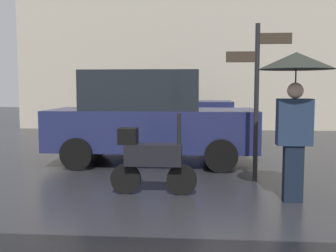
{
  "coord_description": "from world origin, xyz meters",
  "views": [
    {
      "loc": [
        -0.58,
        -2.19,
        1.62
      ],
      "look_at": [
        -1.11,
        4.76,
        0.96
      ],
      "focal_mm": 43.39,
      "sensor_mm": 36.0,
      "label": 1
    }
  ],
  "objects_px": {
    "pedestrian_with_umbrella": "(296,84)",
    "street_signpost": "(257,86)",
    "parked_car_left": "(150,117)",
    "parked_car_right": "(165,107)",
    "parked_scooter": "(151,158)"
  },
  "relations": [
    {
      "from": "pedestrian_with_umbrella",
      "to": "street_signpost",
      "type": "bearing_deg",
      "value": -130.2
    },
    {
      "from": "parked_car_left",
      "to": "street_signpost",
      "type": "xyz_separation_m",
      "value": [
        2.02,
        -1.59,
        0.65
      ]
    },
    {
      "from": "pedestrian_with_umbrella",
      "to": "parked_car_right",
      "type": "height_order",
      "value": "pedestrian_with_umbrella"
    },
    {
      "from": "pedestrian_with_umbrella",
      "to": "parked_car_right",
      "type": "relative_size",
      "value": 0.52
    },
    {
      "from": "parked_scooter",
      "to": "parked_car_right",
      "type": "bearing_deg",
      "value": 107.18
    },
    {
      "from": "pedestrian_with_umbrella",
      "to": "parked_car_right",
      "type": "xyz_separation_m",
      "value": [
        -2.4,
        6.96,
        -0.67
      ]
    },
    {
      "from": "parked_car_right",
      "to": "parked_scooter",
      "type": "bearing_deg",
      "value": -75.16
    },
    {
      "from": "parked_car_left",
      "to": "street_signpost",
      "type": "height_order",
      "value": "street_signpost"
    },
    {
      "from": "parked_scooter",
      "to": "street_signpost",
      "type": "xyz_separation_m",
      "value": [
        1.7,
        0.94,
        1.08
      ]
    },
    {
      "from": "parked_scooter",
      "to": "street_signpost",
      "type": "bearing_deg",
      "value": 43.32
    },
    {
      "from": "parked_car_right",
      "to": "street_signpost",
      "type": "xyz_separation_m",
      "value": [
        2.04,
        -5.77,
        0.63
      ]
    },
    {
      "from": "pedestrian_with_umbrella",
      "to": "street_signpost",
      "type": "xyz_separation_m",
      "value": [
        -0.36,
        1.19,
        -0.04
      ]
    },
    {
      "from": "parked_car_left",
      "to": "parked_car_right",
      "type": "relative_size",
      "value": 1.07
    },
    {
      "from": "pedestrian_with_umbrella",
      "to": "street_signpost",
      "type": "distance_m",
      "value": 1.24
    },
    {
      "from": "parked_scooter",
      "to": "parked_car_left",
      "type": "height_order",
      "value": "parked_car_left"
    }
  ]
}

